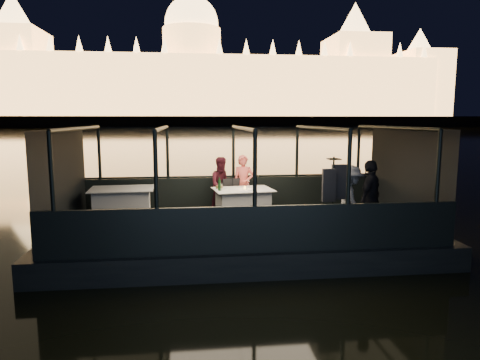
{
  "coord_description": "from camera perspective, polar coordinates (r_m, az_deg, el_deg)",
  "views": [
    {
      "loc": [
        -1.17,
        -9.74,
        3.01
      ],
      "look_at": [
        0.0,
        0.4,
        1.55
      ],
      "focal_mm": 32.0,
      "sensor_mm": 36.0,
      "label": 1
    }
  ],
  "objects": [
    {
      "name": "gunwale_starboard",
      "position": [
        8.09,
        1.96,
        -6.61
      ],
      "size": [
        8.0,
        0.08,
        0.9
      ],
      "primitive_type": "cube",
      "color": "black",
      "rests_on": "boat_deck"
    },
    {
      "name": "river_water",
      "position": [
        89.79,
        -5.87,
        6.18
      ],
      "size": [
        500.0,
        500.0,
        0.0
      ],
      "primitive_type": "plane",
      "color": "black",
      "rests_on": "ground"
    },
    {
      "name": "cabin_glass_port",
      "position": [
        11.83,
        -0.89,
        3.73
      ],
      "size": [
        8.0,
        0.02,
        1.4
      ],
      "primitive_type": null,
      "color": "#99B2B2",
      "rests_on": "gunwale_port"
    },
    {
      "name": "cabin_roof_glass",
      "position": [
        9.81,
        0.27,
        6.92
      ],
      "size": [
        8.0,
        4.0,
        0.02
      ],
      "primitive_type": null,
      "color": "#99B2B2",
      "rests_on": "boat_deck"
    },
    {
      "name": "end_wall_fore",
      "position": [
        10.23,
        -22.58,
        -0.12
      ],
      "size": [
        0.02,
        4.0,
        2.3
      ],
      "primitive_type": null,
      "color": "black",
      "rests_on": "boat_deck"
    },
    {
      "name": "gunwale_port",
      "position": [
        11.97,
        -0.88,
        -1.77
      ],
      "size": [
        8.0,
        0.08,
        0.9
      ],
      "primitive_type": "cube",
      "color": "black",
      "rests_on": "boat_deck"
    },
    {
      "name": "dining_table_aft",
      "position": [
        11.02,
        -15.39,
        -3.27
      ],
      "size": [
        1.61,
        1.21,
        0.82
      ],
      "primitive_type": "cube",
      "rotation": [
        0.0,
        0.0,
        0.06
      ],
      "color": "white",
      "rests_on": "boat_deck"
    },
    {
      "name": "parliament_building",
      "position": [
        186.56,
        -6.41,
        16.1
      ],
      "size": [
        220.0,
        32.0,
        60.0
      ],
      "primitive_type": null,
      "color": "#F2D18C",
      "rests_on": "embankment"
    },
    {
      "name": "passenger_dark",
      "position": [
        9.5,
        16.94,
        -2.28
      ],
      "size": [
        0.96,
        1.0,
        1.66
      ],
      "primitive_type": "imported",
      "rotation": [
        0.0,
        0.0,
        3.98
      ],
      "color": "black",
      "rests_on": "boat_deck"
    },
    {
      "name": "end_wall_aft",
      "position": [
        11.11,
        21.22,
        0.56
      ],
      "size": [
        0.02,
        4.0,
        2.3
      ],
      "primitive_type": null,
      "color": "black",
      "rests_on": "boat_deck"
    },
    {
      "name": "boat_deck",
      "position": [
        10.13,
        0.26,
        -6.32
      ],
      "size": [
        8.0,
        4.0,
        0.04
      ],
      "primitive_type": "cube",
      "color": "black",
      "rests_on": "boat_hull"
    },
    {
      "name": "canopy_ribs",
      "position": [
        9.9,
        0.27,
        0.25
      ],
      "size": [
        8.0,
        4.0,
        2.3
      ],
      "primitive_type": null,
      "color": "black",
      "rests_on": "boat_deck"
    },
    {
      "name": "coat_stand",
      "position": [
        9.1,
        12.26,
        -2.23
      ],
      "size": [
        0.6,
        0.55,
        1.74
      ],
      "primitive_type": null,
      "rotation": [
        0.0,
        0.0,
        -0.41
      ],
      "color": "black",
      "rests_on": "boat_deck"
    },
    {
      "name": "dining_table_central",
      "position": [
        10.8,
        0.39,
        -3.21
      ],
      "size": [
        1.58,
        1.23,
        0.77
      ],
      "primitive_type": "cube",
      "rotation": [
        0.0,
        0.0,
        0.13
      ],
      "color": "white",
      "rests_on": "boat_deck"
    },
    {
      "name": "plate_near",
      "position": [
        10.58,
        1.57,
        -1.31
      ],
      "size": [
        0.27,
        0.27,
        0.01
      ],
      "primitive_type": "cylinder",
      "rotation": [
        0.0,
        0.0,
        -0.31
      ],
      "color": "white",
      "rests_on": "dining_table_central"
    },
    {
      "name": "boat_hull",
      "position": [
        10.26,
        0.26,
        -8.92
      ],
      "size": [
        8.6,
        4.4,
        1.0
      ],
      "primitive_type": "cube",
      "color": "black",
      "rests_on": "river_water"
    },
    {
      "name": "wine_glass_white",
      "position": [
        10.54,
        -2.49,
        -0.87
      ],
      "size": [
        0.07,
        0.07,
        0.17
      ],
      "primitive_type": null,
      "rotation": [
        0.0,
        0.0,
        0.38
      ],
      "color": "silver",
      "rests_on": "dining_table_central"
    },
    {
      "name": "wine_glass_red",
      "position": [
        10.93,
        1.13,
        -0.54
      ],
      "size": [
        0.08,
        0.08,
        0.19
      ],
      "primitive_type": null,
      "rotation": [
        0.0,
        0.0,
        0.32
      ],
      "color": "white",
      "rests_on": "dining_table_central"
    },
    {
      "name": "chair_port_left",
      "position": [
        11.23,
        -1.17,
        -2.42
      ],
      "size": [
        0.54,
        0.54,
        0.93
      ],
      "primitive_type": "cube",
      "rotation": [
        0.0,
        0.0,
        0.28
      ],
      "color": "black",
      "rests_on": "boat_deck"
    },
    {
      "name": "plate_far",
      "position": [
        10.77,
        -2.51,
        -1.15
      ],
      "size": [
        0.28,
        0.28,
        0.02
      ],
      "primitive_type": "cylinder",
      "rotation": [
        0.0,
        0.0,
        0.13
      ],
      "color": "white",
      "rests_on": "dining_table_central"
    },
    {
      "name": "passenger_stripe",
      "position": [
        9.6,
        14.52,
        -2.08
      ],
      "size": [
        0.56,
        0.99,
        1.53
      ],
      "primitive_type": "imported",
      "rotation": [
        0.0,
        0.0,
        1.57
      ],
      "color": "white",
      "rests_on": "boat_deck"
    },
    {
      "name": "person_man_maroon",
      "position": [
        11.42,
        -2.36,
        -0.73
      ],
      "size": [
        0.82,
        0.69,
        1.51
      ],
      "primitive_type": "imported",
      "rotation": [
        0.0,
        0.0,
        0.19
      ],
      "color": "#3D111B",
      "rests_on": "boat_deck"
    },
    {
      "name": "cabin_glass_starboard",
      "position": [
        7.88,
        2.0,
        1.51
      ],
      "size": [
        8.0,
        0.02,
        1.4
      ],
      "primitive_type": null,
      "color": "#99B2B2",
      "rests_on": "gunwale_starboard"
    },
    {
      "name": "wine_bottle",
      "position": [
        10.49,
        -2.76,
        -0.61
      ],
      "size": [
        0.09,
        0.09,
        0.33
      ],
      "primitive_type": "cylinder",
      "rotation": [
        0.0,
        0.0,
        -0.32
      ],
      "color": "#123316",
      "rests_on": "dining_table_central"
    },
    {
      "name": "amber_candle",
      "position": [
        10.73,
        0.65,
        -1.0
      ],
      "size": [
        0.06,
        0.06,
        0.07
      ],
      "primitive_type": "cylinder",
      "rotation": [
        0.0,
        0.0,
        0.28
      ],
      "color": "#F5B23D",
      "rests_on": "dining_table_central"
    },
    {
      "name": "bread_basket",
      "position": [
        10.78,
        -2.78,
        -0.97
      ],
      "size": [
        0.24,
        0.24,
        0.07
      ],
      "primitive_type": "cylinder",
      "rotation": [
        0.0,
        0.0,
        -0.44
      ],
      "color": "brown",
      "rests_on": "dining_table_central"
    },
    {
      "name": "chair_port_right",
      "position": [
        11.3,
        0.1,
        -2.37
      ],
      "size": [
        0.57,
        0.57,
        0.94
      ],
      "primitive_type": "cube",
      "rotation": [
        0.0,
        0.0,
        0.4
      ],
      "color": "black",
      "rests_on": "boat_deck"
    },
    {
      "name": "embankment",
      "position": [
        219.75,
        -6.33,
        7.57
      ],
      "size": [
        400.0,
        140.0,
        6.0
      ],
      "primitive_type": "cube",
      "color": "#423D33",
      "rests_on": "ground"
    },
    {
      "name": "person_woman_coral",
      "position": [
        11.48,
        0.46,
        -0.68
      ],
      "size": [
        0.61,
        0.45,
        1.56
      ],
      "primitive_type": "imported",
      "rotation": [
        0.0,
        0.0,
        -0.15
      ],
      "color": "#E35E52",
      "rests_on": "boat_deck"
    }
  ]
}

